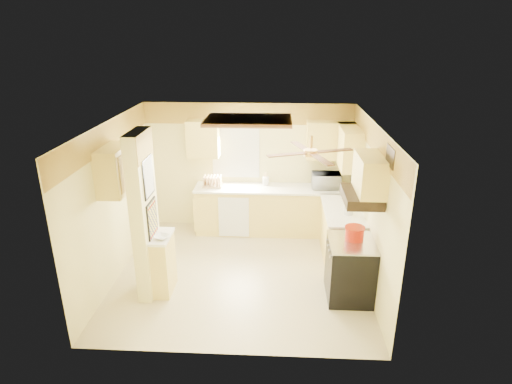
# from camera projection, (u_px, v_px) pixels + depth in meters

# --- Properties ---
(floor) EXTENTS (4.00, 4.00, 0.00)m
(floor) POSITION_uv_depth(u_px,v_px,m) (241.00, 273.00, 7.09)
(floor) COLOR #C1B086
(floor) RESTS_ON ground
(ceiling) EXTENTS (4.00, 4.00, 0.00)m
(ceiling) POSITION_uv_depth(u_px,v_px,m) (239.00, 124.00, 6.20)
(ceiling) COLOR white
(ceiling) RESTS_ON wall_back
(wall_back) EXTENTS (4.00, 0.00, 4.00)m
(wall_back) POSITION_uv_depth(u_px,v_px,m) (249.00, 167.00, 8.42)
(wall_back) COLOR #F3E594
(wall_back) RESTS_ON floor
(wall_front) EXTENTS (4.00, 0.00, 4.00)m
(wall_front) POSITION_uv_depth(u_px,v_px,m) (226.00, 267.00, 4.88)
(wall_front) COLOR #F3E594
(wall_front) RESTS_ON floor
(wall_left) EXTENTS (0.00, 3.80, 3.80)m
(wall_left) POSITION_uv_depth(u_px,v_px,m) (114.00, 201.00, 6.75)
(wall_left) COLOR #F3E594
(wall_left) RESTS_ON floor
(wall_right) EXTENTS (0.00, 3.80, 3.80)m
(wall_right) POSITION_uv_depth(u_px,v_px,m) (370.00, 206.00, 6.55)
(wall_right) COLOR #F3E594
(wall_right) RESTS_ON floor
(wallpaper_border) EXTENTS (4.00, 0.02, 0.40)m
(wallpaper_border) POSITION_uv_depth(u_px,v_px,m) (248.00, 114.00, 8.03)
(wallpaper_border) COLOR yellow
(wallpaper_border) RESTS_ON wall_back
(partition_column) EXTENTS (0.20, 0.70, 2.50)m
(partition_column) POSITION_uv_depth(u_px,v_px,m) (144.00, 216.00, 6.20)
(partition_column) COLOR #F3E594
(partition_column) RESTS_ON floor
(partition_ledge) EXTENTS (0.25, 0.55, 0.90)m
(partition_ledge) POSITION_uv_depth(u_px,v_px,m) (164.00, 265.00, 6.48)
(partition_ledge) COLOR #F3E174
(partition_ledge) RESTS_ON floor
(ledge_top) EXTENTS (0.28, 0.58, 0.04)m
(ledge_top) POSITION_uv_depth(u_px,v_px,m) (161.00, 237.00, 6.31)
(ledge_top) COLOR white
(ledge_top) RESTS_ON partition_ledge
(lower_cabinets_back) EXTENTS (3.00, 0.60, 0.90)m
(lower_cabinets_back) POSITION_uv_depth(u_px,v_px,m) (273.00, 211.00, 8.40)
(lower_cabinets_back) COLOR #F3E174
(lower_cabinets_back) RESTS_ON floor
(lower_cabinets_right) EXTENTS (0.60, 1.40, 0.90)m
(lower_cabinets_right) POSITION_uv_depth(u_px,v_px,m) (341.00, 235.00, 7.41)
(lower_cabinets_right) COLOR #F3E174
(lower_cabinets_right) RESTS_ON floor
(countertop_back) EXTENTS (3.04, 0.64, 0.04)m
(countertop_back) POSITION_uv_depth(u_px,v_px,m) (274.00, 188.00, 8.23)
(countertop_back) COLOR white
(countertop_back) RESTS_ON lower_cabinets_back
(countertop_right) EXTENTS (0.64, 1.44, 0.04)m
(countertop_right) POSITION_uv_depth(u_px,v_px,m) (343.00, 210.00, 7.24)
(countertop_right) COLOR white
(countertop_right) RESTS_ON lower_cabinets_right
(dishwasher_panel) EXTENTS (0.58, 0.02, 0.80)m
(dishwasher_panel) POSITION_uv_depth(u_px,v_px,m) (234.00, 217.00, 8.16)
(dishwasher_panel) COLOR white
(dishwasher_panel) RESTS_ON lower_cabinets_back
(window) EXTENTS (0.92, 0.02, 1.02)m
(window) POSITION_uv_depth(u_px,v_px,m) (236.00, 152.00, 8.32)
(window) COLOR white
(window) RESTS_ON wall_back
(upper_cab_back_left) EXTENTS (0.60, 0.35, 0.70)m
(upper_cab_back_left) POSITION_uv_depth(u_px,v_px,m) (203.00, 139.00, 8.09)
(upper_cab_back_left) COLOR #F3E174
(upper_cab_back_left) RESTS_ON wall_back
(upper_cab_back_right) EXTENTS (0.90, 0.35, 0.70)m
(upper_cab_back_right) POSITION_uv_depth(u_px,v_px,m) (331.00, 140.00, 7.97)
(upper_cab_back_right) COLOR #F3E174
(upper_cab_back_right) RESTS_ON wall_back
(upper_cab_right) EXTENTS (0.35, 1.00, 0.70)m
(upper_cab_right) POSITION_uv_depth(u_px,v_px,m) (349.00, 147.00, 7.51)
(upper_cab_right) COLOR #F3E174
(upper_cab_right) RESTS_ON wall_right
(upper_cab_left_wall) EXTENTS (0.35, 0.75, 0.70)m
(upper_cab_left_wall) POSITION_uv_depth(u_px,v_px,m) (115.00, 170.00, 6.29)
(upper_cab_left_wall) COLOR #F3E174
(upper_cab_left_wall) RESTS_ON wall_left
(upper_cab_over_stove) EXTENTS (0.35, 0.76, 0.52)m
(upper_cab_over_stove) POSITION_uv_depth(u_px,v_px,m) (370.00, 174.00, 5.80)
(upper_cab_over_stove) COLOR #F3E174
(upper_cab_over_stove) RESTS_ON wall_right
(stove) EXTENTS (0.68, 0.77, 0.92)m
(stove) POSITION_uv_depth(u_px,v_px,m) (350.00, 269.00, 6.33)
(stove) COLOR black
(stove) RESTS_ON floor
(range_hood) EXTENTS (0.50, 0.76, 0.14)m
(range_hood) POSITION_uv_depth(u_px,v_px,m) (361.00, 196.00, 5.92)
(range_hood) COLOR black
(range_hood) RESTS_ON upper_cab_over_stove
(poster_menu) EXTENTS (0.02, 0.42, 0.57)m
(poster_menu) POSITION_uv_depth(u_px,v_px,m) (148.00, 177.00, 5.98)
(poster_menu) COLOR black
(poster_menu) RESTS_ON partition_column
(poster_nashville) EXTENTS (0.02, 0.42, 0.57)m
(poster_nashville) POSITION_uv_depth(u_px,v_px,m) (152.00, 219.00, 6.22)
(poster_nashville) COLOR black
(poster_nashville) RESTS_ON partition_column
(ceiling_light_panel) EXTENTS (1.35, 0.95, 0.06)m
(ceiling_light_panel) POSITION_uv_depth(u_px,v_px,m) (248.00, 120.00, 6.68)
(ceiling_light_panel) COLOR brown
(ceiling_light_panel) RESTS_ON ceiling
(ceiling_fan) EXTENTS (1.15, 1.15, 0.26)m
(ceiling_fan) POSITION_uv_depth(u_px,v_px,m) (311.00, 152.00, 5.58)
(ceiling_fan) COLOR gold
(ceiling_fan) RESTS_ON ceiling
(vent_grate) EXTENTS (0.02, 0.40, 0.25)m
(vent_grate) POSITION_uv_depth(u_px,v_px,m) (391.00, 156.00, 5.34)
(vent_grate) COLOR black
(vent_grate) RESTS_ON wall_right
(microwave) EXTENTS (0.54, 0.38, 0.29)m
(microwave) POSITION_uv_depth(u_px,v_px,m) (326.00, 181.00, 8.15)
(microwave) COLOR white
(microwave) RESTS_ON countertop_back
(bowl) EXTENTS (0.26, 0.26, 0.05)m
(bowl) POSITION_uv_depth(u_px,v_px,m) (162.00, 237.00, 6.20)
(bowl) COLOR white
(bowl) RESTS_ON ledge_top
(dutch_oven) EXTENTS (0.29, 0.29, 0.19)m
(dutch_oven) POSITION_uv_depth(u_px,v_px,m) (355.00, 233.00, 6.22)
(dutch_oven) COLOR #A71806
(dutch_oven) RESTS_ON stove
(kettle) EXTENTS (0.15, 0.15, 0.23)m
(kettle) POSITION_uv_depth(u_px,v_px,m) (349.00, 208.00, 7.00)
(kettle) COLOR silver
(kettle) RESTS_ON countertop_right
(dish_rack) EXTENTS (0.36, 0.27, 0.21)m
(dish_rack) POSITION_uv_depth(u_px,v_px,m) (212.00, 183.00, 8.26)
(dish_rack) COLOR tan
(dish_rack) RESTS_ON countertop_back
(utensil_crock) EXTENTS (0.12, 0.12, 0.25)m
(utensil_crock) POSITION_uv_depth(u_px,v_px,m) (266.00, 181.00, 8.34)
(utensil_crock) COLOR white
(utensil_crock) RESTS_ON countertop_back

